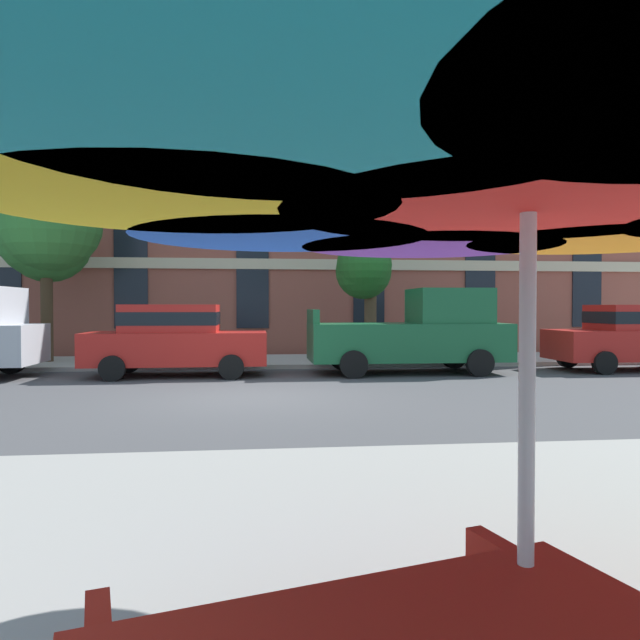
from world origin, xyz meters
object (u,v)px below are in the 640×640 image
at_px(sedan_red, 175,338).
at_px(street_tree_middle, 364,270).
at_px(sedan_red_midblock, 634,335).
at_px(street_tree_left, 47,231).
at_px(pickup_green, 416,334).
at_px(patio_umbrella, 529,161).

bearing_deg(sedan_red, street_tree_middle, 27.33).
xyz_separation_m(sedan_red_midblock, street_tree_left, (-16.34, 3.13, 3.00)).
relative_size(sedan_red_midblock, street_tree_left, 0.78).
distance_m(sedan_red, street_tree_left, 5.96).
relative_size(sedan_red, street_tree_middle, 1.14).
distance_m(pickup_green, street_tree_left, 11.11).
xyz_separation_m(sedan_red, street_tree_middle, (5.28, 2.73, 1.90)).
height_order(sedan_red, pickup_green, pickup_green).
distance_m(pickup_green, sedan_red_midblock, 6.08).
bearing_deg(sedan_red_midblock, street_tree_middle, 158.60).
height_order(sedan_red, street_tree_middle, street_tree_middle).
bearing_deg(street_tree_left, sedan_red_midblock, -10.83).
relative_size(pickup_green, street_tree_left, 0.90).
bearing_deg(street_tree_middle, pickup_green, -72.14).
bearing_deg(sedan_red_midblock, street_tree_left, 169.17).
relative_size(sedan_red, sedan_red_midblock, 1.00).
relative_size(pickup_green, patio_umbrella, 1.31).
distance_m(street_tree_left, street_tree_middle, 9.45).
bearing_deg(patio_umbrella, street_tree_middle, 81.57).
bearing_deg(street_tree_left, sedan_red, -37.34).
height_order(sedan_red_midblock, street_tree_middle, street_tree_middle).
bearing_deg(pickup_green, sedan_red_midblock, -0.00).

